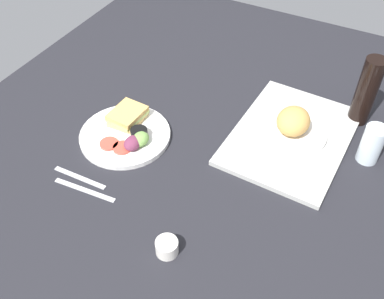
{
  "coord_description": "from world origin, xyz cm",
  "views": [
    {
      "loc": [
        81.56,
        44.9,
        94.11
      ],
      "look_at": [
        2.0,
        3.0,
        4.0
      ],
      "focal_mm": 41.36,
      "sensor_mm": 36.0,
      "label": 1
    }
  ],
  "objects_px": {
    "fork": "(80,177)",
    "knife": "(85,190)",
    "drinking_glass": "(372,144)",
    "soda_bottle": "(366,91)",
    "serving_tray": "(291,137)",
    "plate_with_salad": "(127,132)",
    "bread_plate_near": "(293,126)",
    "espresso_cup": "(167,247)"
  },
  "relations": [
    {
      "from": "bread_plate_near",
      "to": "plate_with_salad",
      "type": "bearing_deg",
      "value": -63.06
    },
    {
      "from": "serving_tray",
      "to": "espresso_cup",
      "type": "relative_size",
      "value": 8.04
    },
    {
      "from": "bread_plate_near",
      "to": "soda_bottle",
      "type": "xyz_separation_m",
      "value": [
        -0.18,
        0.16,
        0.06
      ]
    },
    {
      "from": "serving_tray",
      "to": "soda_bottle",
      "type": "relative_size",
      "value": 1.97
    },
    {
      "from": "serving_tray",
      "to": "plate_with_salad",
      "type": "distance_m",
      "value": 0.5
    },
    {
      "from": "fork",
      "to": "knife",
      "type": "relative_size",
      "value": 0.89
    },
    {
      "from": "bread_plate_near",
      "to": "knife",
      "type": "bearing_deg",
      "value": -42.96
    },
    {
      "from": "espresso_cup",
      "to": "fork",
      "type": "xyz_separation_m",
      "value": [
        -0.09,
        -0.34,
        -0.02
      ]
    },
    {
      "from": "espresso_cup",
      "to": "fork",
      "type": "relative_size",
      "value": 0.33
    },
    {
      "from": "knife",
      "to": "espresso_cup",
      "type": "bearing_deg",
      "value": -16.06
    },
    {
      "from": "espresso_cup",
      "to": "knife",
      "type": "xyz_separation_m",
      "value": [
        -0.06,
        -0.3,
        -0.02
      ]
    },
    {
      "from": "fork",
      "to": "knife",
      "type": "xyz_separation_m",
      "value": [
        0.03,
        0.04,
        0.0
      ]
    },
    {
      "from": "espresso_cup",
      "to": "drinking_glass",
      "type": "bearing_deg",
      "value": 146.49
    },
    {
      "from": "bread_plate_near",
      "to": "soda_bottle",
      "type": "bearing_deg",
      "value": 138.41
    },
    {
      "from": "drinking_glass",
      "to": "soda_bottle",
      "type": "distance_m",
      "value": 0.18
    },
    {
      "from": "soda_bottle",
      "to": "espresso_cup",
      "type": "relative_size",
      "value": 4.08
    },
    {
      "from": "plate_with_salad",
      "to": "drinking_glass",
      "type": "bearing_deg",
      "value": 110.1
    },
    {
      "from": "serving_tray",
      "to": "knife",
      "type": "height_order",
      "value": "serving_tray"
    },
    {
      "from": "plate_with_salad",
      "to": "soda_bottle",
      "type": "bearing_deg",
      "value": 123.92
    },
    {
      "from": "serving_tray",
      "to": "drinking_glass",
      "type": "bearing_deg",
      "value": 95.22
    },
    {
      "from": "serving_tray",
      "to": "soda_bottle",
      "type": "bearing_deg",
      "value": 138.93
    },
    {
      "from": "knife",
      "to": "drinking_glass",
      "type": "bearing_deg",
      "value": 31.9
    },
    {
      "from": "serving_tray",
      "to": "drinking_glass",
      "type": "height_order",
      "value": "drinking_glass"
    },
    {
      "from": "drinking_glass",
      "to": "knife",
      "type": "xyz_separation_m",
      "value": [
        0.48,
        -0.66,
        -0.06
      ]
    },
    {
      "from": "drinking_glass",
      "to": "fork",
      "type": "relative_size",
      "value": 0.71
    },
    {
      "from": "drinking_glass",
      "to": "knife",
      "type": "distance_m",
      "value": 0.82
    },
    {
      "from": "soda_bottle",
      "to": "fork",
      "type": "height_order",
      "value": "soda_bottle"
    },
    {
      "from": "espresso_cup",
      "to": "fork",
      "type": "distance_m",
      "value": 0.35
    },
    {
      "from": "soda_bottle",
      "to": "fork",
      "type": "distance_m",
      "value": 0.89
    },
    {
      "from": "bread_plate_near",
      "to": "knife",
      "type": "height_order",
      "value": "bread_plate_near"
    },
    {
      "from": "drinking_glass",
      "to": "knife",
      "type": "bearing_deg",
      "value": -53.74
    },
    {
      "from": "espresso_cup",
      "to": "knife",
      "type": "bearing_deg",
      "value": -101.7
    },
    {
      "from": "serving_tray",
      "to": "drinking_glass",
      "type": "xyz_separation_m",
      "value": [
        -0.02,
        0.23,
        0.05
      ]
    },
    {
      "from": "serving_tray",
      "to": "soda_bottle",
      "type": "height_order",
      "value": "soda_bottle"
    },
    {
      "from": "plate_with_salad",
      "to": "fork",
      "type": "bearing_deg",
      "value": -6.67
    },
    {
      "from": "bread_plate_near",
      "to": "knife",
      "type": "xyz_separation_m",
      "value": [
        0.46,
        -0.43,
        -0.05
      ]
    },
    {
      "from": "drinking_glass",
      "to": "knife",
      "type": "relative_size",
      "value": 0.63
    },
    {
      "from": "serving_tray",
      "to": "knife",
      "type": "bearing_deg",
      "value": -43.16
    },
    {
      "from": "bread_plate_near",
      "to": "plate_with_salad",
      "type": "distance_m",
      "value": 0.5
    },
    {
      "from": "espresso_cup",
      "to": "knife",
      "type": "height_order",
      "value": "espresso_cup"
    },
    {
      "from": "plate_with_salad",
      "to": "knife",
      "type": "height_order",
      "value": "plate_with_salad"
    },
    {
      "from": "serving_tray",
      "to": "soda_bottle",
      "type": "distance_m",
      "value": 0.27
    }
  ]
}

